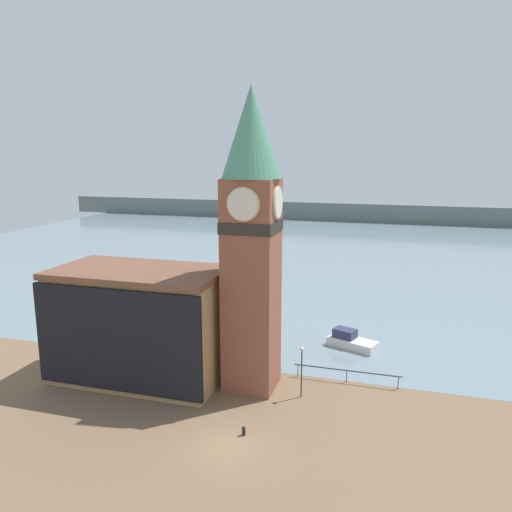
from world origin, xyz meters
The scene contains 9 objects.
ground_plane centered at (0.00, 0.00, 0.00)m, with size 160.00×160.00×0.00m, color brown.
water centered at (0.00, 71.70, 0.00)m, with size 160.00×120.00×0.00m.
far_shoreline centered at (0.00, 111.70, 2.50)m, with size 180.00×3.00×5.00m.
pier_railing centered at (6.42, 11.45, 0.94)m, with size 8.83×0.08×1.09m.
clock_tower centered at (-0.94, 8.65, 12.56)m, with size 4.51×4.51×23.61m.
pier_building centered at (-10.33, 7.59, 4.71)m, with size 14.12×7.85×9.39m.
boat_near centered at (5.93, 19.33, 0.63)m, with size 5.19×3.64×1.70m.
mooring_bollard_near centered at (0.65, 1.52, 0.36)m, with size 0.26×0.26×0.66m.
lamp_post centered at (3.30, 7.90, 2.87)m, with size 0.32×0.32×4.14m.
Camera 1 is at (10.06, -27.46, 18.69)m, focal length 35.00 mm.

